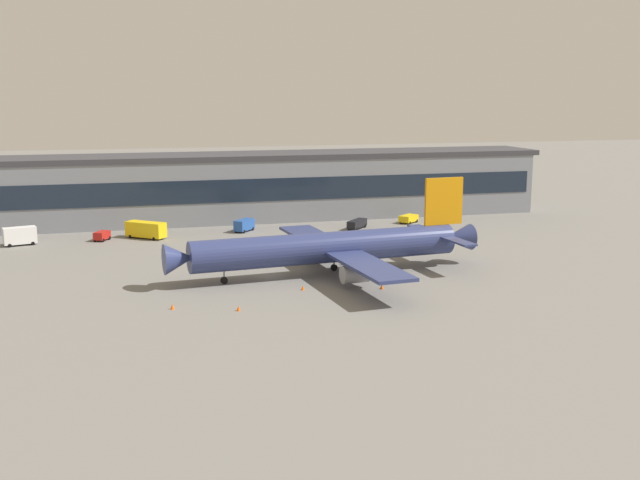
{
  "coord_description": "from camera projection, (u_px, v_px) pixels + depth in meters",
  "views": [
    {
      "loc": [
        -22.29,
        -114.35,
        28.77
      ],
      "look_at": [
        8.97,
        3.19,
        5.0
      ],
      "focal_mm": 42.04,
      "sensor_mm": 36.0,
      "label": 1
    }
  ],
  "objects": [
    {
      "name": "fuel_truck",
      "position": [
        146.0,
        229.0,
        151.37
      ],
      "size": [
        8.25,
        7.53,
        3.35
      ],
      "color": "yellow",
      "rests_on": "ground_plane"
    },
    {
      "name": "traffic_cone_2",
      "position": [
        382.0,
        287.0,
        112.29
      ],
      "size": [
        0.59,
        0.59,
        0.74
      ],
      "primitive_type": "cone",
      "color": "#F2590C",
      "rests_on": "ground_plane"
    },
    {
      "name": "airliner",
      "position": [
        332.0,
        247.0,
        120.54
      ],
      "size": [
        52.75,
        45.24,
        14.98
      ],
      "color": "navy",
      "rests_on": "ground_plane"
    },
    {
      "name": "traffic_cone_0",
      "position": [
        238.0,
        308.0,
        100.97
      ],
      "size": [
        0.55,
        0.55,
        0.69
      ],
      "primitive_type": "cone",
      "color": "#F2590C",
      "rests_on": "ground_plane"
    },
    {
      "name": "stair_truck",
      "position": [
        20.0,
        235.0,
        144.44
      ],
      "size": [
        6.42,
        3.89,
        3.55
      ],
      "color": "white",
      "rests_on": "ground_plane"
    },
    {
      "name": "follow_me_car",
      "position": [
        443.0,
        217.0,
        171.29
      ],
      "size": [
        2.26,
        4.52,
        1.85
      ],
      "color": "gray",
      "rests_on": "ground_plane"
    },
    {
      "name": "baggage_tug",
      "position": [
        102.0,
        235.0,
        149.1
      ],
      "size": [
        3.45,
        4.12,
        1.85
      ],
      "color": "red",
      "rests_on": "ground_plane"
    },
    {
      "name": "traffic_cone_1",
      "position": [
        303.0,
        288.0,
        111.72
      ],
      "size": [
        0.54,
        0.54,
        0.68
      ],
      "primitive_type": "cone",
      "color": "#F2590C",
      "rests_on": "ground_plane"
    },
    {
      "name": "ground_plane",
      "position": [
        271.0,
        277.0,
        119.59
      ],
      "size": [
        600.0,
        600.0,
        0.0
      ],
      "primitive_type": "plane",
      "color": "slate"
    },
    {
      "name": "traffic_cone_3",
      "position": [
        172.0,
        307.0,
        101.71
      ],
      "size": [
        0.59,
        0.59,
        0.74
      ],
      "primitive_type": "cone",
      "color": "#F2590C",
      "rests_on": "ground_plane"
    },
    {
      "name": "terminal_building",
      "position": [
        222.0,
        187.0,
        172.57
      ],
      "size": [
        153.1,
        17.08,
        15.3
      ],
      "color": "gray",
      "rests_on": "ground_plane"
    },
    {
      "name": "crew_van",
      "position": [
        244.0,
        225.0,
        159.17
      ],
      "size": [
        5.02,
        5.4,
        2.55
      ],
      "color": "#2651A5",
      "rests_on": "ground_plane"
    },
    {
      "name": "pushback_tractor",
      "position": [
        409.0,
        218.0,
        169.85
      ],
      "size": [
        5.35,
        5.07,
        1.75
      ],
      "color": "yellow",
      "rests_on": "ground_plane"
    },
    {
      "name": "belt_loader",
      "position": [
        357.0,
        223.0,
        162.41
      ],
      "size": [
        5.78,
        6.08,
        1.95
      ],
      "color": "black",
      "rests_on": "ground_plane"
    }
  ]
}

